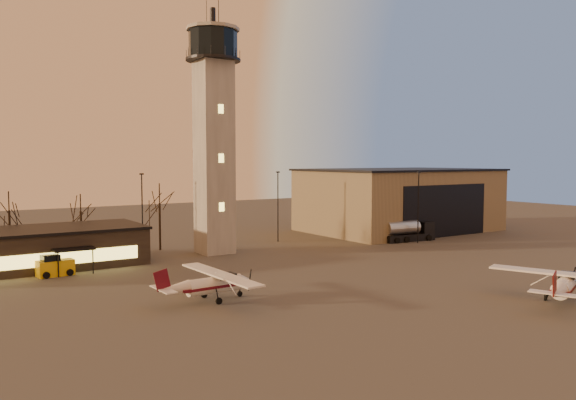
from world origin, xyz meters
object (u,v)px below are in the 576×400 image
Objects in this scene: control_tower at (214,124)px; hangar at (399,200)px; cessna_front at (565,288)px; cessna_rear at (216,287)px; fuel_truck at (408,233)px; service_cart at (54,268)px; terminal at (23,249)px.

control_tower reaches higher than hangar.
cessna_front is at bearing -117.94° from hangar.
control_tower reaches higher than cessna_rear.
fuel_truck is 2.32× the size of service_cart.
fuel_truck is 47.99m from service_cart.
hangar is (36.00, 3.98, -11.17)m from control_tower.
service_cart is at bearing 112.37° from cessna_front.
hangar reaches higher than cessna_rear.
control_tower reaches higher than cessna_front.
control_tower is at bearing -5.15° from terminal.
control_tower is at bearing -173.69° from hangar.
cessna_front is at bearing -70.51° from control_tower.
terminal is 53.75m from cessna_front.
cessna_front is 1.43× the size of fuel_truck.
hangar reaches higher than cessna_front.
cessna_front is at bearing -51.53° from service_cart.
cessna_rear reaches higher than service_cart.
fuel_truck is (50.05, -7.98, -0.96)m from terminal.
fuel_truck is at bearing 20.26° from cessna_rear.
cessna_rear is at bearing 123.99° from cessna_front.
fuel_truck is (14.49, 32.32, 0.04)m from cessna_front.
hangar is 53.39m from cessna_rear.
control_tower is 28.67m from cessna_rear.
hangar is 2.61× the size of cessna_rear.
hangar is 8.47× the size of service_cart.
control_tower is at bearing 62.20° from cessna_rear.
cessna_rear is 1.40× the size of fuel_truck.
control_tower is at bearing 87.77° from cessna_front.
control_tower is 1.28× the size of terminal.
terminal is at bearing 177.36° from fuel_truck.
cessna_rear is at bearing -150.91° from hangar.
cessna_rear is at bearing -68.27° from service_cart.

